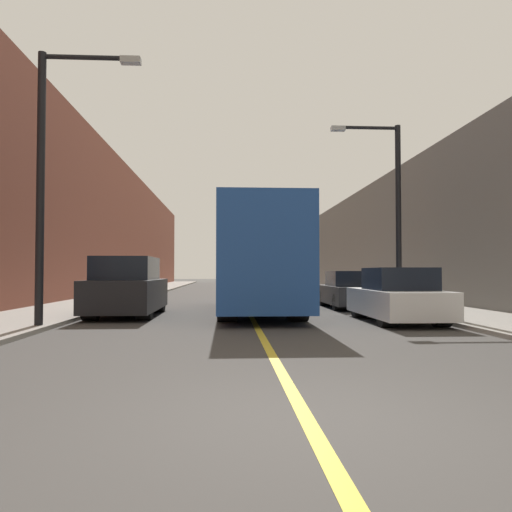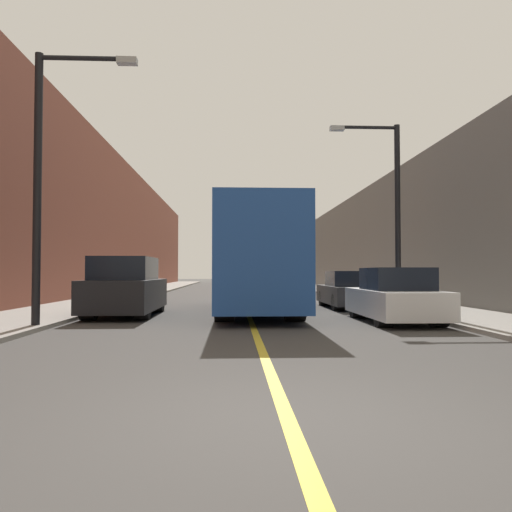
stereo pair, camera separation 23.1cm
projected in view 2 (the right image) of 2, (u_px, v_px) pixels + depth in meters
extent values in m
plane|color=#3F3D3A|center=(290.00, 425.00, 4.57)|extent=(200.00, 200.00, 0.00)
cube|color=gray|center=(144.00, 292.00, 34.21)|extent=(3.13, 72.00, 0.11)
cube|color=gray|center=(335.00, 291.00, 34.83)|extent=(3.13, 72.00, 0.11)
cube|color=brown|center=(92.00, 224.00, 34.19)|extent=(4.00, 72.00, 9.39)
cube|color=#66605B|center=(385.00, 243.00, 35.11)|extent=(4.00, 72.00, 6.95)
cube|color=gold|center=(240.00, 292.00, 34.52)|extent=(0.16, 72.00, 0.01)
cube|color=#1E4793|center=(255.00, 258.00, 17.34)|extent=(2.56, 10.13, 3.18)
cube|color=black|center=(264.00, 229.00, 12.34)|extent=(2.18, 0.04, 1.43)
cylinder|color=black|center=(225.00, 303.00, 14.12)|extent=(0.56, 1.05, 1.05)
cylinder|color=black|center=(295.00, 303.00, 14.21)|extent=(0.56, 1.05, 1.05)
cylinder|color=black|center=(227.00, 294.00, 20.38)|extent=(0.56, 1.05, 1.05)
cylinder|color=black|center=(276.00, 294.00, 20.48)|extent=(0.56, 1.05, 1.05)
cube|color=black|center=(126.00, 295.00, 16.01)|extent=(1.98, 4.71, 0.96)
cube|color=black|center=(125.00, 268.00, 15.80)|extent=(1.74, 2.59, 0.72)
cube|color=black|center=(108.00, 292.00, 13.70)|extent=(1.68, 0.04, 0.43)
cylinder|color=black|center=(89.00, 309.00, 14.51)|extent=(0.44, 0.68, 0.68)
cylinder|color=black|center=(142.00, 308.00, 14.58)|extent=(0.44, 0.68, 0.68)
cylinder|color=black|center=(113.00, 303.00, 17.42)|extent=(0.44, 0.68, 0.68)
cylinder|color=black|center=(157.00, 302.00, 17.50)|extent=(0.44, 0.68, 0.68)
cube|color=silver|center=(394.00, 303.00, 13.98)|extent=(1.81, 4.29, 0.72)
cube|color=black|center=(396.00, 279.00, 13.79)|extent=(1.59, 1.93, 0.62)
cube|color=black|center=(423.00, 303.00, 11.88)|extent=(1.54, 0.04, 0.33)
cylinder|color=black|center=(384.00, 315.00, 12.61)|extent=(0.40, 0.62, 0.62)
cylinder|color=black|center=(438.00, 315.00, 12.68)|extent=(0.40, 0.62, 0.62)
cylinder|color=black|center=(357.00, 308.00, 15.27)|extent=(0.40, 0.62, 0.62)
cylinder|color=black|center=(403.00, 308.00, 15.34)|extent=(0.40, 0.62, 0.62)
cube|color=black|center=(349.00, 295.00, 19.44)|extent=(1.84, 4.33, 0.68)
cube|color=black|center=(350.00, 278.00, 19.25)|extent=(1.62, 1.95, 0.58)
cube|color=black|center=(363.00, 294.00, 17.32)|extent=(1.57, 0.04, 0.31)
cylinder|color=black|center=(338.00, 302.00, 18.06)|extent=(0.41, 0.62, 0.62)
cylinder|color=black|center=(377.00, 302.00, 18.13)|extent=(0.41, 0.62, 0.62)
cylinder|color=black|center=(325.00, 298.00, 20.74)|extent=(0.41, 0.62, 0.62)
cylinder|color=black|center=(359.00, 298.00, 20.81)|extent=(0.41, 0.62, 0.62)
cylinder|color=black|center=(37.00, 188.00, 12.33)|extent=(0.20, 0.20, 6.75)
cylinder|color=black|center=(83.00, 58.00, 12.48)|extent=(2.17, 0.12, 0.12)
cube|color=#999993|center=(127.00, 61.00, 12.53)|extent=(0.50, 0.24, 0.16)
cylinder|color=black|center=(398.00, 216.00, 17.75)|extent=(0.20, 0.20, 6.57)
cylinder|color=black|center=(367.00, 127.00, 17.81)|extent=(2.17, 0.12, 0.12)
cube|color=#999993|center=(337.00, 128.00, 17.75)|extent=(0.50, 0.24, 0.16)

